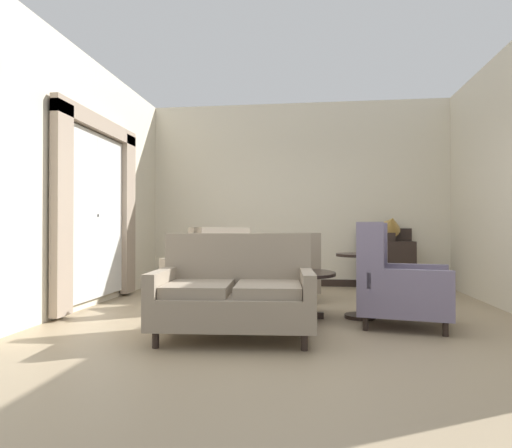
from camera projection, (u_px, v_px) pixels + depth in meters
ground at (288, 325)px, 4.57m from camera, size 9.03×9.03×0.00m
wall_back at (297, 194)px, 7.79m from camera, size 5.44×0.08×3.24m
wall_left at (95, 183)px, 5.87m from camera, size 0.08×4.51×3.24m
baseboard_back at (297, 282)px, 7.72m from camera, size 5.28×0.03×0.12m
window_with_curtains at (98, 203)px, 5.77m from camera, size 0.12×2.12×2.45m
coffee_table at (292, 279)px, 4.96m from camera, size 0.99×0.99×0.52m
porcelain_vase at (290, 260)px, 5.02m from camera, size 0.15×0.15×0.34m
settee at (235, 294)px, 4.09m from camera, size 1.50×0.97×0.96m
armchair_beside_settee at (288, 271)px, 6.10m from camera, size 0.94×1.00×0.95m
armchair_back_corner at (395, 283)px, 4.56m from camera, size 1.04×0.98×1.07m
armchair_foreground_right at (209, 273)px, 5.78m from camera, size 1.19×1.19×1.03m
side_table at (360, 279)px, 4.94m from camera, size 0.54×0.54×0.73m
sideboard at (387, 261)px, 7.30m from camera, size 0.88×0.38×1.01m
gramophone at (390, 226)px, 7.21m from camera, size 0.35×0.45×0.52m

